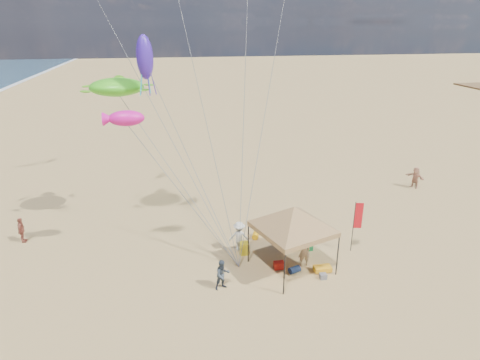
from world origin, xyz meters
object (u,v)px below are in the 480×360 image
(beach_cart, at_px, (323,268))
(feather_flag, at_px, (357,219))
(chair_yellow, at_px, (244,248))
(person_far_a, at_px, (21,230))
(cooler_blue, at_px, (319,230))
(person_far_c, at_px, (415,177))
(chair_green, at_px, (308,244))
(canopy_tent, at_px, (294,209))
(person_near_c, at_px, (239,237))
(person_near_b, at_px, (223,275))
(cooler_red, at_px, (279,265))
(person_near_a, at_px, (304,251))

(beach_cart, bearing_deg, feather_flag, 34.22)
(chair_yellow, height_order, person_far_a, person_far_a)
(cooler_blue, bearing_deg, person_far_c, 30.48)
(person_far_c, bearing_deg, chair_green, -84.14)
(canopy_tent, xyz_separation_m, chair_yellow, (-2.20, 1.82, -3.08))
(chair_yellow, height_order, person_near_c, person_near_c)
(chair_green, relative_size, person_far_c, 0.42)
(feather_flag, relative_size, person_far_c, 1.83)
(feather_flag, xyz_separation_m, person_near_b, (-7.80, -2.21, -1.26))
(cooler_red, distance_m, chair_yellow, 2.36)
(canopy_tent, bearing_deg, person_near_c, 137.47)
(beach_cart, distance_m, person_far_c, 15.04)
(chair_green, bearing_deg, chair_yellow, 177.72)
(cooler_red, distance_m, person_far_a, 15.16)
(person_near_c, bearing_deg, person_near_a, 161.07)
(canopy_tent, xyz_separation_m, chair_green, (1.48, 1.67, -3.08))
(beach_cart, bearing_deg, person_far_c, 41.35)
(cooler_blue, distance_m, person_far_a, 17.74)
(person_near_a, distance_m, person_far_c, 15.14)
(feather_flag, distance_m, chair_green, 3.10)
(beach_cart, height_order, person_far_a, person_far_a)
(canopy_tent, height_order, cooler_blue, canopy_tent)
(cooler_red, bearing_deg, chair_yellow, 131.44)
(person_far_a, xyz_separation_m, person_far_c, (27.62, 3.93, 0.06))
(canopy_tent, distance_m, chair_green, 3.80)
(chair_green, bearing_deg, person_far_a, 167.28)
(chair_yellow, xyz_separation_m, person_far_a, (-12.63, 3.54, 0.43))
(person_near_b, distance_m, person_far_a, 12.81)
(cooler_blue, bearing_deg, canopy_tent, -129.41)
(person_far_a, bearing_deg, chair_yellow, -107.67)
(feather_flag, distance_m, person_near_c, 6.61)
(feather_flag, distance_m, cooler_blue, 3.22)
(person_near_c, bearing_deg, person_near_b, 82.09)
(cooler_red, height_order, chair_green, chair_green)
(person_far_c, bearing_deg, person_near_b, -85.88)
(cooler_blue, height_order, person_far_a, person_far_a)
(person_near_a, bearing_deg, chair_green, -117.26)
(feather_flag, relative_size, beach_cart, 3.39)
(beach_cart, bearing_deg, chair_yellow, 146.46)
(person_near_b, xyz_separation_m, person_far_c, (16.59, 10.44, 0.05))
(chair_green, relative_size, person_near_a, 0.39)
(beach_cart, bearing_deg, person_near_a, 135.50)
(beach_cart, relative_size, person_near_c, 0.50)
(person_near_a, bearing_deg, person_far_a, -19.94)
(person_near_c, bearing_deg, feather_flag, -175.55)
(person_near_b, relative_size, person_near_c, 0.87)
(person_near_b, height_order, person_near_c, person_near_c)
(feather_flag, xyz_separation_m, cooler_red, (-4.65, -1.00, -1.85))
(cooler_red, relative_size, person_near_a, 0.30)
(person_near_c, distance_m, person_far_c, 16.76)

